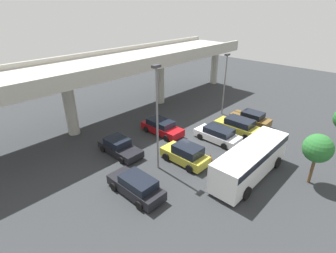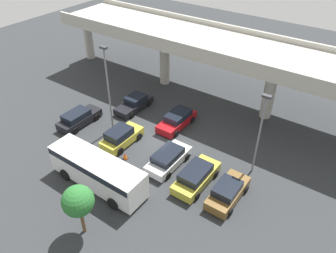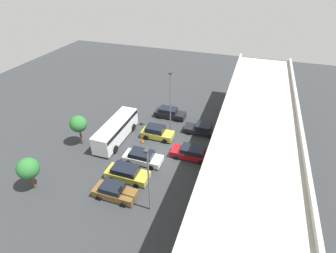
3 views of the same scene
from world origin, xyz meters
name	(u,v)px [view 1 (image 1 of 3)]	position (x,y,z in m)	size (l,w,h in m)	color
ground_plane	(185,143)	(0.00, 0.00, 0.00)	(84.56, 84.56, 0.00)	#2D3033
highway_overpass	(119,66)	(0.00, 10.09, 6.15)	(40.65, 7.86, 7.49)	#ADAAA0
parked_car_0	(136,186)	(-8.43, -2.37, 0.75)	(2.07, 4.70, 1.56)	black
parked_car_1	(119,147)	(-5.73, 3.21, 0.66)	(2.13, 4.62, 1.44)	black
parked_car_2	(186,154)	(-2.71, -2.27, 0.82)	(2.11, 4.32, 1.75)	gold
parked_car_3	(162,127)	(-0.09, 3.21, 0.73)	(2.14, 4.79, 1.51)	maroon
parked_car_4	(218,134)	(2.60, -2.11, 0.72)	(2.19, 4.66, 1.49)	silver
parked_car_5	(238,126)	(5.73, -2.63, 0.76)	(2.20, 4.87, 1.60)	gold
parked_car_6	(251,118)	(8.58, -2.66, 0.73)	(2.08, 4.47, 1.56)	brown
shuttle_bus	(251,159)	(-0.67, -7.30, 1.59)	(8.65, 2.66, 2.64)	white
lamp_post_near_aisle	(157,113)	(-4.93, -1.09, 5.10)	(0.70, 0.35, 8.81)	slate
lamp_post_mid_lot	(225,80)	(8.91, 1.40, 4.42)	(0.70, 0.35, 7.48)	slate
tree_front_left	(318,148)	(1.78, -11.18, 3.07)	(2.16, 2.16, 4.18)	brown
traffic_cone	(210,157)	(-1.00, -3.71, 0.33)	(0.44, 0.44, 0.70)	black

